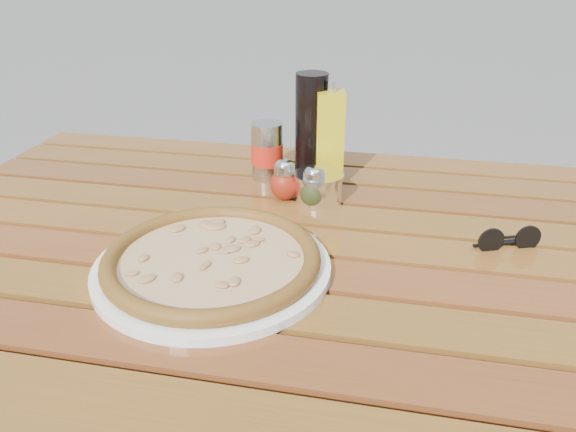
% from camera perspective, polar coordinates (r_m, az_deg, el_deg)
% --- Properties ---
extents(table, '(1.40, 0.90, 0.75)m').
position_cam_1_polar(table, '(0.99, -0.23, -5.98)').
color(table, '#37210C').
rests_on(table, ground).
extents(plate, '(0.47, 0.47, 0.01)m').
position_cam_1_polar(plate, '(0.86, -7.68, -5.20)').
color(plate, white).
rests_on(plate, table).
extents(pizza, '(0.37, 0.37, 0.03)m').
position_cam_1_polar(pizza, '(0.86, -7.74, -4.30)').
color(pizza, beige).
rests_on(pizza, plate).
extents(pepper_shaker, '(0.06, 0.06, 0.08)m').
position_cam_1_polar(pepper_shaker, '(1.08, -0.36, 3.60)').
color(pepper_shaker, '#AA2713').
rests_on(pepper_shaker, table).
extents(oregano_shaker, '(0.06, 0.06, 0.08)m').
position_cam_1_polar(oregano_shaker, '(1.05, 2.64, 2.86)').
color(oregano_shaker, '#373F19').
rests_on(oregano_shaker, table).
extents(dark_bottle, '(0.08, 0.08, 0.22)m').
position_cam_1_polar(dark_bottle, '(1.16, 2.37, 9.00)').
color(dark_bottle, black).
rests_on(dark_bottle, table).
extents(soda_can, '(0.08, 0.08, 0.12)m').
position_cam_1_polar(soda_can, '(1.18, -2.15, 6.56)').
color(soda_can, silver).
rests_on(soda_can, table).
extents(olive_oil_cruet, '(0.06, 0.06, 0.21)m').
position_cam_1_polar(olive_oil_cruet, '(1.15, 4.26, 7.96)').
color(olive_oil_cruet, gold).
rests_on(olive_oil_cruet, table).
extents(parmesan_tin, '(0.12, 0.12, 0.07)m').
position_cam_1_polar(parmesan_tin, '(1.07, 3.13, 2.94)').
color(parmesan_tin, white).
rests_on(parmesan_tin, table).
extents(sunglasses, '(0.11, 0.06, 0.04)m').
position_cam_1_polar(sunglasses, '(0.98, 21.49, -2.27)').
color(sunglasses, black).
rests_on(sunglasses, table).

